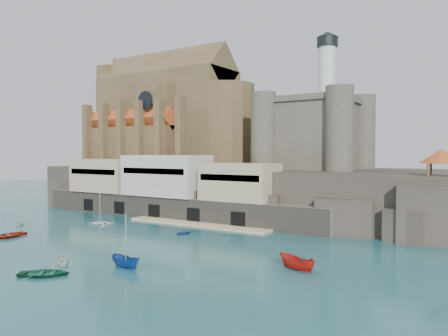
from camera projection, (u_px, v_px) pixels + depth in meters
ground at (118, 240)px, 67.37m from camera, size 300.00×300.00×0.00m
promontory at (244, 190)px, 100.39m from camera, size 100.00×36.00×10.00m
quay at (165, 188)px, 92.06m from camera, size 70.00×12.00×13.05m
church at (171, 120)px, 114.82m from camera, size 47.00×25.93×30.51m
castle_keep at (315, 130)px, 92.56m from camera, size 21.20×21.20×29.30m
rock_outcrop at (440, 215)px, 66.23m from camera, size 14.50×10.50×8.70m
pavilion at (441, 158)px, 66.06m from camera, size 6.40×6.40×5.40m
boat_0 at (8, 237)px, 69.73m from camera, size 4.36×1.68×5.95m
boat_1 at (63, 265)px, 52.43m from camera, size 2.87×3.10×3.08m
boat_2 at (126, 267)px, 51.47m from camera, size 2.03×1.99×4.66m
boat_3 at (44, 276)px, 47.92m from camera, size 3.25×3.85×5.51m
boat_4 at (20, 226)px, 80.72m from camera, size 2.65×2.33×2.62m
boat_5 at (296, 269)px, 50.57m from camera, size 2.40×2.36×5.02m
boat_6 at (100, 224)px, 82.13m from camera, size 2.45×3.75×5.09m
boat_7 at (183, 235)px, 71.99m from camera, size 2.63×2.12×2.64m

